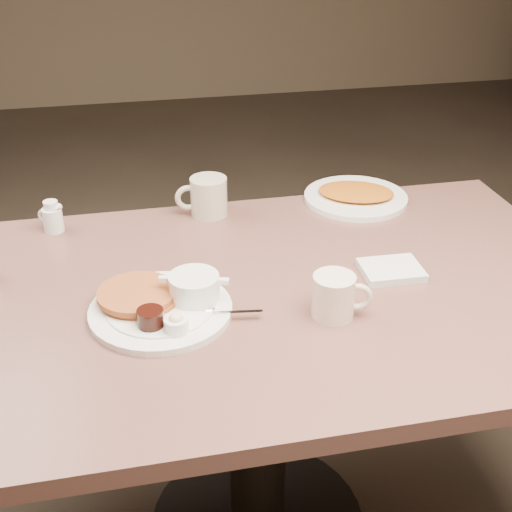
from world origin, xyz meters
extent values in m
cube|color=#84564C|center=(0.00, 0.00, 0.73)|extent=(1.50, 0.90, 0.04)
cylinder|color=black|center=(0.00, 0.00, 0.38)|extent=(0.14, 0.14, 0.69)
cylinder|color=white|center=(-0.21, -0.05, 0.76)|extent=(0.36, 0.36, 0.01)
cylinder|color=white|center=(-0.21, -0.05, 0.77)|extent=(0.27, 0.27, 0.00)
cylinder|color=#B25A28|center=(-0.25, -0.01, 0.77)|extent=(0.20, 0.20, 0.01)
cylinder|color=#B25A28|center=(-0.25, -0.02, 0.78)|extent=(0.20, 0.20, 0.01)
cylinder|color=white|center=(-0.14, -0.03, 0.79)|extent=(0.13, 0.13, 0.05)
cube|color=white|center=(-0.20, -0.02, 0.81)|extent=(0.03, 0.02, 0.01)
cube|color=white|center=(-0.08, -0.05, 0.81)|extent=(0.03, 0.02, 0.01)
ellipsoid|color=white|center=(-0.15, -0.03, 0.81)|extent=(0.06, 0.06, 0.03)
ellipsoid|color=white|center=(-0.13, -0.04, 0.81)|extent=(0.05, 0.05, 0.02)
cylinder|color=black|center=(-0.23, -0.11, 0.78)|extent=(0.06, 0.06, 0.04)
cylinder|color=white|center=(-0.19, -0.14, 0.78)|extent=(0.06, 0.06, 0.03)
ellipsoid|color=#FFE8C0|center=(-0.19, -0.14, 0.79)|extent=(0.04, 0.04, 0.02)
cube|color=white|center=(-0.07, -0.10, 0.77)|extent=(0.11, 0.02, 0.00)
ellipsoid|color=white|center=(-0.12, -0.08, 0.77)|extent=(0.04, 0.03, 0.01)
cylinder|color=white|center=(0.13, -0.13, 0.80)|extent=(0.10, 0.10, 0.09)
cylinder|color=#2D231F|center=(0.13, -0.13, 0.83)|extent=(0.08, 0.08, 0.01)
torus|color=white|center=(0.17, -0.14, 0.80)|extent=(0.06, 0.03, 0.06)
cube|color=white|center=(0.30, 0.00, 0.76)|extent=(0.13, 0.11, 0.02)
cylinder|color=beige|center=(-0.05, 0.38, 0.80)|extent=(0.10, 0.10, 0.10)
torus|color=beige|center=(-0.10, 0.39, 0.80)|extent=(0.07, 0.02, 0.07)
cylinder|color=white|center=(-0.44, 0.37, 0.78)|extent=(0.05, 0.05, 0.06)
cylinder|color=white|center=(-0.44, 0.37, 0.82)|extent=(0.04, 0.04, 0.02)
cone|color=white|center=(-0.42, 0.36, 0.82)|extent=(0.02, 0.02, 0.02)
torus|color=white|center=(-0.46, 0.38, 0.79)|extent=(0.03, 0.03, 0.03)
cylinder|color=white|center=(0.35, 0.39, 0.76)|extent=(0.36, 0.36, 0.01)
ellipsoid|color=#CB6C1A|center=(0.35, 0.39, 0.78)|extent=(0.24, 0.21, 0.02)
camera|label=1|loc=(-0.26, -1.20, 1.52)|focal=47.86mm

